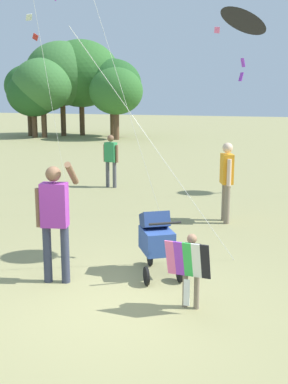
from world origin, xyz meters
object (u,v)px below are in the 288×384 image
(child_with_butterfly_kite, at_px, (191,264))
(stroller, at_px, (156,237))
(person_adult_flyer, at_px, (55,213))
(person_red_shirt, at_px, (111,157))
(person_sitting_far, at_px, (227,176))
(kite_adult_black, at_px, (243,22))

(child_with_butterfly_kite, distance_m, stroller, 1.33)
(person_adult_flyer, height_order, stroller, person_adult_flyer)
(stroller, height_order, person_red_shirt, person_red_shirt)
(person_sitting_far, bearing_deg, child_with_butterfly_kite, -84.82)
(child_with_butterfly_kite, relative_size, kite_adult_black, 0.25)
(stroller, relative_size, kite_adult_black, 0.26)
(child_with_butterfly_kite, xyz_separation_m, person_adult_flyer, (-2.14, 0.20, 0.45))
(stroller, xyz_separation_m, kite_adult_black, (1.04, 1.08, 3.31))
(child_with_butterfly_kite, xyz_separation_m, person_red_shirt, (-4.51, 7.44, 0.33))
(stroller, height_order, person_sitting_far, person_sitting_far)
(kite_adult_black, relative_size, person_sitting_far, 2.33)
(child_with_butterfly_kite, bearing_deg, person_red_shirt, 121.22)
(child_with_butterfly_kite, distance_m, person_adult_flyer, 2.20)
(person_red_shirt, distance_m, person_sitting_far, 5.00)
(person_adult_flyer, distance_m, stroller, 1.62)
(kite_adult_black, bearing_deg, person_sitting_far, 104.14)
(person_adult_flyer, distance_m, person_sitting_far, 4.71)
(child_with_butterfly_kite, height_order, person_red_shirt, person_red_shirt)
(child_with_butterfly_kite, height_order, person_adult_flyer, person_adult_flyer)
(kite_adult_black, xyz_separation_m, person_red_shirt, (-4.72, 5.33, -2.96))
(kite_adult_black, bearing_deg, child_with_butterfly_kite, -95.61)
(child_with_butterfly_kite, relative_size, person_adult_flyer, 0.55)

